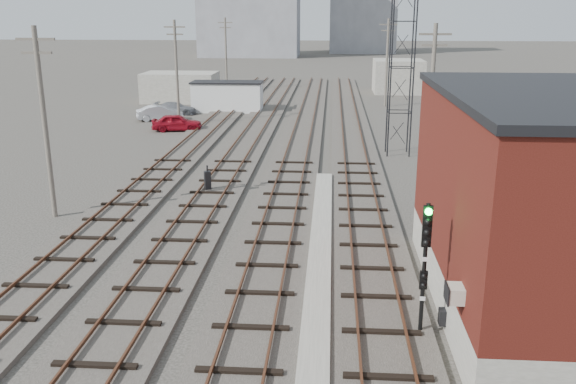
# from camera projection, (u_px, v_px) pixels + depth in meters

# --- Properties ---
(ground) EXTENTS (320.00, 320.00, 0.00)m
(ground) POSITION_uv_depth(u_px,v_px,m) (324.00, 103.00, 67.11)
(ground) COLOR #282621
(ground) RESTS_ON ground
(track_right) EXTENTS (3.20, 90.00, 0.39)m
(track_right) POSITION_uv_depth(u_px,v_px,m) (352.00, 141.00, 46.82)
(track_right) COLOR #332D28
(track_right) RESTS_ON ground
(track_mid_right) EXTENTS (3.20, 90.00, 0.39)m
(track_mid_right) POSITION_uv_depth(u_px,v_px,m) (301.00, 140.00, 47.09)
(track_mid_right) COLOR #332D28
(track_mid_right) RESTS_ON ground
(track_mid_left) EXTENTS (3.20, 90.00, 0.39)m
(track_mid_left) POSITION_uv_depth(u_px,v_px,m) (249.00, 139.00, 47.37)
(track_mid_left) COLOR #332D28
(track_mid_left) RESTS_ON ground
(track_left) EXTENTS (3.20, 90.00, 0.39)m
(track_left) POSITION_uv_depth(u_px,v_px,m) (199.00, 138.00, 47.64)
(track_left) COLOR #332D28
(track_left) RESTS_ON ground
(platform_curb) EXTENTS (0.90, 28.00, 0.26)m
(platform_curb) POSITION_uv_depth(u_px,v_px,m) (319.00, 272.00, 23.03)
(platform_curb) COLOR gray
(platform_curb) RESTS_ON ground
(brick_building) EXTENTS (6.54, 12.20, 7.22)m
(brick_building) POSITION_uv_depth(u_px,v_px,m) (536.00, 203.00, 19.64)
(brick_building) COLOR gray
(brick_building) RESTS_ON ground
(lattice_tower) EXTENTS (1.60, 1.60, 15.00)m
(lattice_tower) POSITION_uv_depth(u_px,v_px,m) (403.00, 45.00, 40.70)
(lattice_tower) COLOR black
(lattice_tower) RESTS_ON ground
(utility_pole_left_a) EXTENTS (1.80, 0.24, 9.00)m
(utility_pole_left_a) POSITION_uv_depth(u_px,v_px,m) (44.00, 119.00, 28.35)
(utility_pole_left_a) COLOR #595147
(utility_pole_left_a) RESTS_ON ground
(utility_pole_left_b) EXTENTS (1.80, 0.24, 9.00)m
(utility_pole_left_b) POSITION_uv_depth(u_px,v_px,m) (177.00, 70.00, 52.27)
(utility_pole_left_b) COLOR #595147
(utility_pole_left_b) RESTS_ON ground
(utility_pole_left_c) EXTENTS (1.80, 0.24, 9.00)m
(utility_pole_left_c) POSITION_uv_depth(u_px,v_px,m) (226.00, 52.00, 76.19)
(utility_pole_left_c) COLOR #595147
(utility_pole_left_c) RESTS_ON ground
(utility_pole_right_a) EXTENTS (1.80, 0.24, 9.00)m
(utility_pole_right_a) POSITION_uv_depth(u_px,v_px,m) (431.00, 99.00, 34.69)
(utility_pole_right_a) COLOR #595147
(utility_pole_right_a) RESTS_ON ground
(utility_pole_right_b) EXTENTS (1.80, 0.24, 9.00)m
(utility_pole_right_b) POSITION_uv_depth(u_px,v_px,m) (387.00, 60.00, 63.40)
(utility_pole_right_b) COLOR #595147
(utility_pole_right_b) RESTS_ON ground
(shed_left) EXTENTS (8.00, 5.00, 3.20)m
(shed_left) POSITION_uv_depth(u_px,v_px,m) (180.00, 87.00, 67.76)
(shed_left) COLOR gray
(shed_left) RESTS_ON ground
(shed_right) EXTENTS (6.00, 6.00, 4.00)m
(shed_right) POSITION_uv_depth(u_px,v_px,m) (398.00, 76.00, 75.50)
(shed_right) COLOR gray
(shed_right) RESTS_ON ground
(signal_mast) EXTENTS (0.40, 0.42, 4.25)m
(signal_mast) POSITION_uv_depth(u_px,v_px,m) (425.00, 259.00, 17.99)
(signal_mast) COLOR gray
(signal_mast) RESTS_ON ground
(switch_stand) EXTENTS (0.44, 0.44, 1.43)m
(switch_stand) POSITION_uv_depth(u_px,v_px,m) (208.00, 181.00, 33.43)
(switch_stand) COLOR black
(switch_stand) RESTS_ON ground
(site_trailer) EXTENTS (7.12, 3.15, 2.98)m
(site_trailer) POSITION_uv_depth(u_px,v_px,m) (227.00, 96.00, 61.01)
(site_trailer) COLOR silver
(site_trailer) RESTS_ON ground
(car_red) EXTENTS (4.36, 2.32, 1.41)m
(car_red) POSITION_uv_depth(u_px,v_px,m) (177.00, 122.00, 51.09)
(car_red) COLOR maroon
(car_red) RESTS_ON ground
(car_silver) EXTENTS (4.43, 2.89, 1.38)m
(car_silver) POSITION_uv_depth(u_px,v_px,m) (160.00, 113.00, 56.08)
(car_silver) COLOR #B4B7BD
(car_silver) RESTS_ON ground
(car_grey) EXTENTS (4.13, 1.82, 1.18)m
(car_grey) POSITION_uv_depth(u_px,v_px,m) (176.00, 108.00, 59.52)
(car_grey) COLOR slate
(car_grey) RESTS_ON ground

